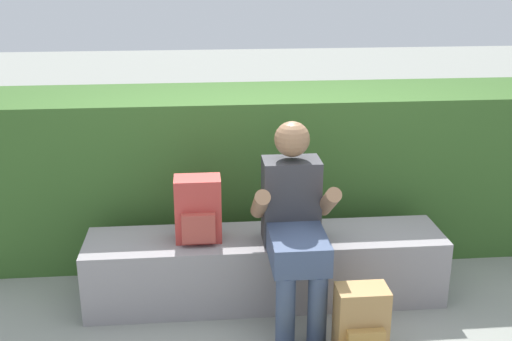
{
  "coord_description": "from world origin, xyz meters",
  "views": [
    {
      "loc": [
        -0.39,
        -3.21,
        2.08
      ],
      "look_at": [
        -0.04,
        0.53,
        0.8
      ],
      "focal_mm": 43.97,
      "sensor_mm": 36.0,
      "label": 1
    }
  ],
  "objects_px": {
    "backpack_on_bench": "(198,210)",
    "backpack_on_ground": "(361,322)",
    "person_skater": "(294,219)",
    "bench_main": "(266,267)"
  },
  "relations": [
    {
      "from": "backpack_on_bench",
      "to": "backpack_on_ground",
      "type": "height_order",
      "value": "backpack_on_bench"
    },
    {
      "from": "person_skater",
      "to": "backpack_on_bench",
      "type": "xyz_separation_m",
      "value": [
        -0.56,
        0.21,
        -0.01
      ]
    },
    {
      "from": "bench_main",
      "to": "backpack_on_bench",
      "type": "relative_size",
      "value": 5.6
    },
    {
      "from": "person_skater",
      "to": "backpack_on_bench",
      "type": "relative_size",
      "value": 2.97
    },
    {
      "from": "bench_main",
      "to": "person_skater",
      "type": "height_order",
      "value": "person_skater"
    },
    {
      "from": "person_skater",
      "to": "backpack_on_bench",
      "type": "height_order",
      "value": "person_skater"
    },
    {
      "from": "person_skater",
      "to": "backpack_on_bench",
      "type": "distance_m",
      "value": 0.6
    },
    {
      "from": "bench_main",
      "to": "backpack_on_ground",
      "type": "xyz_separation_m",
      "value": [
        0.46,
        -0.64,
        -0.03
      ]
    },
    {
      "from": "bench_main",
      "to": "person_skater",
      "type": "relative_size",
      "value": 1.89
    },
    {
      "from": "backpack_on_bench",
      "to": "backpack_on_ground",
      "type": "bearing_deg",
      "value": -35.89
    }
  ]
}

